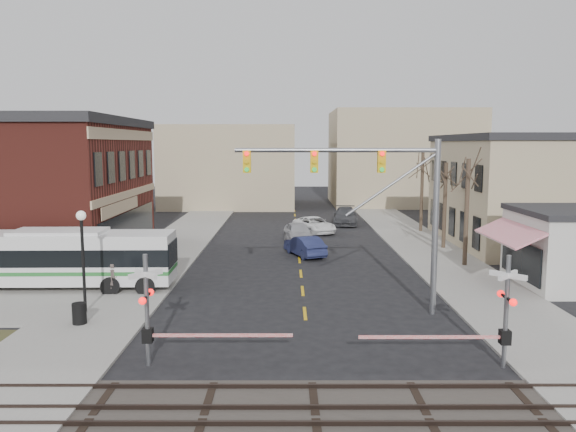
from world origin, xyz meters
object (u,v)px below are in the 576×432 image
(traffic_signal_mast, at_px, (379,191))
(car_d, at_px, (345,216))
(car_a, at_px, (298,233))
(car_b, at_px, (305,246))
(trash_bin, at_px, (79,313))
(transit_bus, at_px, (60,258))
(car_c, at_px, (314,225))
(street_lamp, at_px, (82,241))
(rr_crossing_east, at_px, (494,313))
(pedestrian_far, at_px, (135,263))
(rr_crossing_west, at_px, (159,311))
(pedestrian_near, at_px, (114,278))

(traffic_signal_mast, bearing_deg, car_d, 87.01)
(car_a, relative_size, car_b, 1.10)
(traffic_signal_mast, distance_m, trash_bin, 14.12)
(car_b, distance_m, car_d, 16.22)
(traffic_signal_mast, height_order, car_b, traffic_signal_mast)
(transit_bus, xyz_separation_m, traffic_signal_mast, (16.24, -4.30, 3.95))
(car_c, bearing_deg, street_lamp, -140.78)
(traffic_signal_mast, bearing_deg, rr_crossing_east, -64.16)
(street_lamp, distance_m, car_c, 26.77)
(street_lamp, relative_size, pedestrian_far, 2.72)
(rr_crossing_east, bearing_deg, pedestrian_far, 141.32)
(traffic_signal_mast, bearing_deg, pedestrian_far, 153.37)
(transit_bus, relative_size, pedestrian_far, 6.99)
(car_c, distance_m, car_d, 6.13)
(rr_crossing_west, bearing_deg, pedestrian_far, 108.74)
(traffic_signal_mast, height_order, car_a, traffic_signal_mast)
(street_lamp, relative_size, car_b, 1.08)
(pedestrian_far, bearing_deg, car_a, 18.65)
(transit_bus, distance_m, car_c, 24.39)
(traffic_signal_mast, height_order, car_d, traffic_signal_mast)
(car_c, height_order, car_d, car_d)
(traffic_signal_mast, relative_size, pedestrian_far, 5.33)
(street_lamp, bearing_deg, trash_bin, -77.84)
(car_b, xyz_separation_m, pedestrian_near, (-10.15, -10.36, 0.20))
(rr_crossing_west, xyz_separation_m, rr_crossing_east, (11.64, -0.19, 0.00))
(car_c, bearing_deg, pedestrian_near, -143.37)
(rr_crossing_east, distance_m, car_b, 20.66)
(transit_bus, height_order, car_d, transit_bus)
(traffic_signal_mast, bearing_deg, street_lamp, -179.79)
(rr_crossing_west, xyz_separation_m, trash_bin, (-4.44, 4.29, -1.40))
(street_lamp, height_order, car_c, street_lamp)
(transit_bus, xyz_separation_m, pedestrian_far, (3.39, 2.14, -0.77))
(traffic_signal_mast, bearing_deg, car_a, 99.85)
(car_b, bearing_deg, transit_bus, 12.54)
(car_b, relative_size, pedestrian_far, 2.51)
(car_b, relative_size, pedestrian_near, 2.74)
(car_b, distance_m, pedestrian_far, 12.18)
(transit_bus, relative_size, car_c, 2.43)
(rr_crossing_east, bearing_deg, trash_bin, 164.44)
(car_c, relative_size, car_d, 0.89)
(rr_crossing_west, bearing_deg, car_b, 73.77)
(car_d, distance_m, pedestrian_near, 29.78)
(street_lamp, bearing_deg, pedestrian_far, 85.02)
(car_d, bearing_deg, trash_bin, -109.87)
(pedestrian_far, bearing_deg, pedestrian_near, -126.85)
(rr_crossing_east, bearing_deg, car_d, 92.46)
(transit_bus, bearing_deg, pedestrian_far, 32.26)
(traffic_signal_mast, xyz_separation_m, pedestrian_near, (-13.06, 3.11, -4.79))
(car_b, relative_size, car_c, 0.87)
(rr_crossing_west, height_order, street_lamp, street_lamp)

